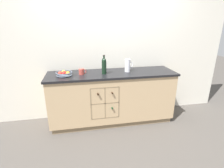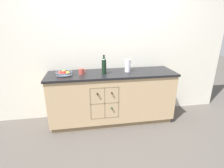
# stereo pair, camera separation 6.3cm
# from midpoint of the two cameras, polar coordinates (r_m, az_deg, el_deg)

# --- Properties ---
(ground_plane) EXTENTS (14.00, 14.00, 0.00)m
(ground_plane) POSITION_cam_midpoint_polar(r_m,az_deg,el_deg) (3.32, 0.55, -11.74)
(ground_plane) COLOR #4C4742
(back_wall) EXTENTS (4.53, 0.06, 2.55)m
(back_wall) POSITION_cam_midpoint_polar(r_m,az_deg,el_deg) (3.21, -0.50, 11.54)
(back_wall) COLOR silver
(back_wall) RESTS_ON ground_plane
(kitchen_island) EXTENTS (2.17, 0.63, 0.92)m
(kitchen_island) POSITION_cam_midpoint_polar(r_m,az_deg,el_deg) (3.10, 0.56, -4.37)
(kitchen_island) COLOR #8B7354
(kitchen_island) RESTS_ON ground_plane
(fruit_bowl) EXTENTS (0.26, 0.26, 0.08)m
(fruit_bowl) POSITION_cam_midpoint_polar(r_m,az_deg,el_deg) (2.87, -14.78, 3.49)
(fruit_bowl) COLOR #4C5666
(fruit_bowl) RESTS_ON kitchen_island
(white_pitcher) EXTENTS (0.15, 0.10, 0.22)m
(white_pitcher) POSITION_cam_midpoint_polar(r_m,az_deg,el_deg) (3.00, 5.78, 6.12)
(white_pitcher) COLOR white
(white_pitcher) RESTS_ON kitchen_island
(ceramic_mug) EXTENTS (0.12, 0.09, 0.10)m
(ceramic_mug) POSITION_cam_midpoint_polar(r_m,az_deg,el_deg) (2.88, -9.28, 4.07)
(ceramic_mug) COLOR #B7473D
(ceramic_mug) RESTS_ON kitchen_island
(standing_wine_bottle) EXTENTS (0.08, 0.08, 0.31)m
(standing_wine_bottle) POSITION_cam_midpoint_polar(r_m,az_deg,el_deg) (2.85, -2.01, 6.05)
(standing_wine_bottle) COLOR black
(standing_wine_bottle) RESTS_ON kitchen_island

